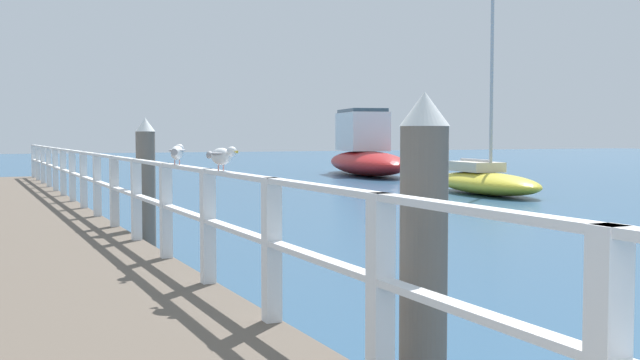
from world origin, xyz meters
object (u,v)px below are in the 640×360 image
Objects in this scene: dock_piling_far at (146,187)px; boat_2 at (485,181)px; seagull_foreground at (222,155)px; seagull_background at (177,152)px; dock_piling_near at (423,266)px; boat_0 at (365,153)px.

boat_2 is at bearing 33.78° from dock_piling_far.
seagull_foreground is 1.57m from seagull_background.
seagull_foreground is at bearing 98.00° from dock_piling_near.
dock_piling_far is 0.23× the size of boat_0.
boat_0 reaches higher than seagull_foreground.
seagull_background is 16.85m from boat_2.
dock_piling_far is 4.99m from seagull_foreground.
boat_0 is 1.18× the size of boat_2.
boat_2 is at bearing -87.21° from boat_0.
boat_0 reaches higher than dock_piling_far.
dock_piling_near is 4.32m from seagull_background.
boat_0 is at bearing -92.52° from boat_2.
dock_piling_near is 4.33× the size of seagull_foreground.
seagull_foreground is at bearing 53.77° from boat_2.
seagull_foreground is 0.06× the size of boat_2.
boat_2 is at bearing 52.55° from dock_piling_near.
boat_2 is (11.98, 8.02, -0.62)m from dock_piling_far.
boat_2 is (11.98, 15.64, -0.62)m from dock_piling_near.
dock_piling_far is at bearing 90.00° from dock_piling_near.
dock_piling_far is at bearing 41.20° from boat_2.
dock_piling_far is 14.43m from boat_2.
dock_piling_far is 24.17m from boat_0.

